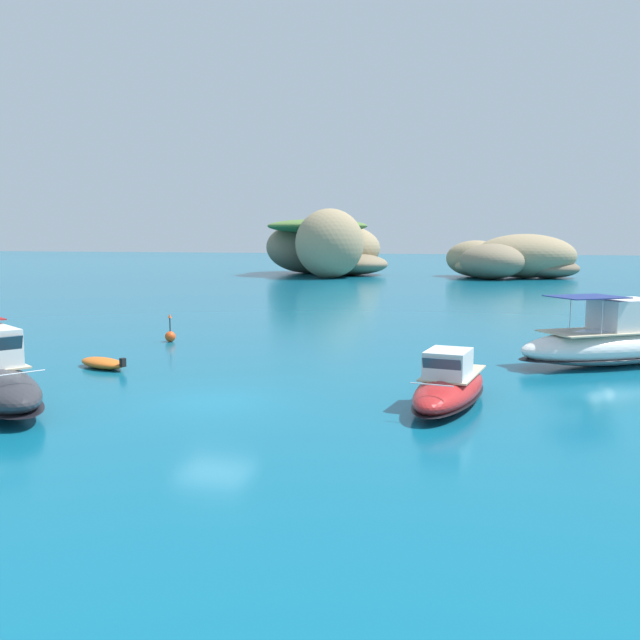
{
  "coord_description": "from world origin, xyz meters",
  "views": [
    {
      "loc": [
        9.65,
        -20.96,
        5.55
      ],
      "look_at": [
        -0.13,
        13.55,
        1.21
      ],
      "focal_mm": 38.81,
      "sensor_mm": 36.0,
      "label": 1
    }
  ],
  "objects_px": {
    "islet_small": "(507,260)",
    "motorboat_white": "(617,343)",
    "motorboat_red": "(449,386)",
    "islet_large": "(325,247)",
    "dinghy_tender": "(103,363)",
    "channel_buoy": "(170,335)"
  },
  "relations": [
    {
      "from": "islet_large",
      "to": "motorboat_white",
      "type": "bearing_deg",
      "value": -64.64
    },
    {
      "from": "islet_small",
      "to": "channel_buoy",
      "type": "xyz_separation_m",
      "value": [
        -16.35,
        -63.87,
        -2.09
      ]
    },
    {
      "from": "motorboat_red",
      "to": "channel_buoy",
      "type": "xyz_separation_m",
      "value": [
        -15.52,
        9.94,
        -0.29
      ]
    },
    {
      "from": "islet_large",
      "to": "dinghy_tender",
      "type": "xyz_separation_m",
      "value": [
        10.38,
        -73.23,
        -3.82
      ]
    },
    {
      "from": "islet_large",
      "to": "islet_small",
      "type": "distance_m",
      "value": 26.07
    },
    {
      "from": "motorboat_white",
      "to": "channel_buoy",
      "type": "height_order",
      "value": "motorboat_white"
    },
    {
      "from": "motorboat_red",
      "to": "dinghy_tender",
      "type": "height_order",
      "value": "motorboat_red"
    },
    {
      "from": "islet_small",
      "to": "motorboat_red",
      "type": "bearing_deg",
      "value": -90.64
    },
    {
      "from": "islet_large",
      "to": "motorboat_red",
      "type": "height_order",
      "value": "islet_large"
    },
    {
      "from": "islet_large",
      "to": "motorboat_red",
      "type": "bearing_deg",
      "value": -71.65
    },
    {
      "from": "islet_large",
      "to": "islet_small",
      "type": "relative_size",
      "value": 1.29
    },
    {
      "from": "dinghy_tender",
      "to": "channel_buoy",
      "type": "xyz_separation_m",
      "value": [
        -0.78,
        7.45,
        0.11
      ]
    },
    {
      "from": "motorboat_red",
      "to": "motorboat_white",
      "type": "height_order",
      "value": "motorboat_white"
    },
    {
      "from": "motorboat_white",
      "to": "dinghy_tender",
      "type": "relative_size",
      "value": 3.39
    },
    {
      "from": "motorboat_red",
      "to": "motorboat_white",
      "type": "xyz_separation_m",
      "value": [
        6.32,
        9.39,
        0.33
      ]
    },
    {
      "from": "islet_small",
      "to": "motorboat_white",
      "type": "bearing_deg",
      "value": -85.13
    },
    {
      "from": "islet_large",
      "to": "channel_buoy",
      "type": "height_order",
      "value": "islet_large"
    },
    {
      "from": "islet_small",
      "to": "motorboat_white",
      "type": "distance_m",
      "value": 64.68
    },
    {
      "from": "islet_small",
      "to": "channel_buoy",
      "type": "bearing_deg",
      "value": -104.36
    },
    {
      "from": "motorboat_white",
      "to": "islet_small",
      "type": "bearing_deg",
      "value": 94.87
    },
    {
      "from": "channel_buoy",
      "to": "motorboat_red",
      "type": "bearing_deg",
      "value": -32.64
    },
    {
      "from": "islet_small",
      "to": "islet_large",
      "type": "bearing_deg",
      "value": 175.78
    }
  ]
}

